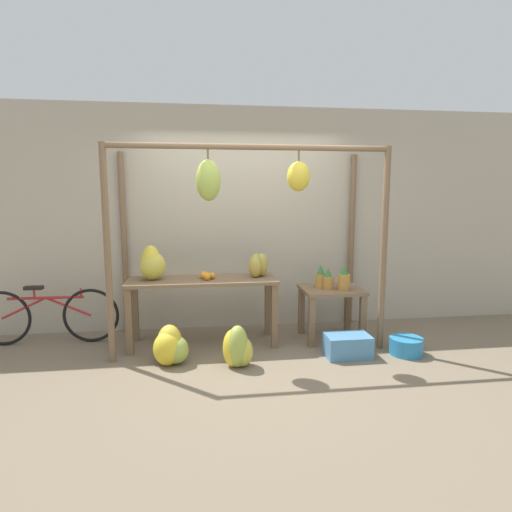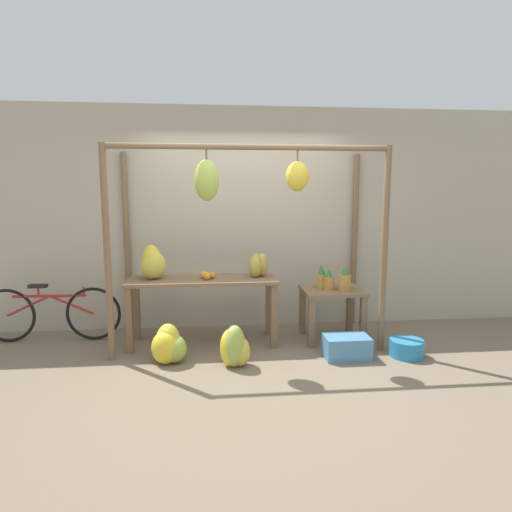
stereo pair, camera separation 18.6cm
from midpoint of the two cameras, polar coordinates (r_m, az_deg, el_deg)
The scene contains 14 objects.
ground_plane at distance 4.44m, azimuth -1.24°, elevation -14.53°, with size 20.00×20.00×0.00m, color #756651.
shop_wall_back at distance 5.51m, azimuth -2.98°, elevation 4.93°, with size 8.00×0.08×2.80m.
stall_awning at distance 4.65m, azimuth -2.42°, elevation 6.19°, with size 2.98×1.14×2.22m.
display_table_main at distance 4.93m, azimuth -8.20°, elevation -4.45°, with size 1.68×0.56×0.77m.
display_table_side at distance 5.17m, azimuth 8.97°, elevation -5.82°, with size 0.70×0.59×0.62m.
banana_pile_on_table at distance 4.94m, azimuth -14.80°, elevation -1.09°, with size 0.37×0.36×0.38m.
orange_pile at distance 4.89m, azimuth -7.73°, elevation -2.60°, with size 0.17×0.25×0.08m.
pineapple_cluster at distance 5.09m, azimuth 8.80°, elevation -3.05°, with size 0.38×0.30×0.28m.
banana_pile_ground_left at distance 4.55m, azimuth -12.51°, elevation -11.78°, with size 0.45×0.41×0.40m.
banana_pile_ground_right at distance 4.39m, azimuth -3.81°, elevation -12.22°, with size 0.37×0.33×0.43m.
fruit_crate_white at distance 4.74m, azimuth 10.99°, elevation -11.67°, with size 0.47×0.31×0.24m.
blue_bucket at distance 4.96m, azimuth 18.35°, elevation -11.32°, with size 0.35×0.35×0.18m.
parked_bicycle at distance 5.56m, azimuth -26.99°, elevation -7.09°, with size 1.61×0.08×0.68m.
papaya_pile at distance 4.94m, azimuth -0.90°, elevation -1.32°, with size 0.30×0.28×0.28m.
Camera 1 is at (-0.55, -4.06, 1.72)m, focal length 30.00 mm.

